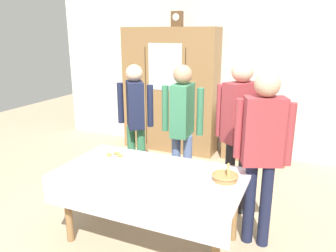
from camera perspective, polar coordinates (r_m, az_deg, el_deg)
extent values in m
plane|color=tan|center=(3.65, -1.32, -17.42)|extent=(12.00, 12.00, 0.00)
cube|color=silver|center=(5.59, 10.25, 9.03)|extent=(6.40, 0.10, 2.70)
cylinder|color=olive|center=(3.43, -16.91, -13.59)|extent=(0.07, 0.07, 0.70)
cylinder|color=olive|center=(2.82, 8.29, -20.11)|extent=(0.07, 0.07, 0.70)
cylinder|color=olive|center=(3.90, -10.53, -9.41)|extent=(0.07, 0.07, 0.70)
cylinder|color=olive|center=(3.37, 11.44, -13.74)|extent=(0.07, 0.07, 0.70)
cube|color=silver|center=(3.14, -2.96, -8.28)|extent=(1.76, 0.95, 0.03)
cube|color=silver|center=(2.83, -7.34, -14.35)|extent=(1.76, 0.01, 0.24)
cube|color=olive|center=(5.64, 0.41, 6.17)|extent=(1.62, 0.45, 2.08)
cube|color=silver|center=(5.38, -0.56, 10.16)|extent=(0.58, 0.01, 0.75)
cube|color=black|center=(5.61, -3.87, 4.99)|extent=(0.01, 0.01, 1.66)
cube|color=black|center=(5.32, 2.96, 4.40)|extent=(0.01, 0.01, 1.66)
cube|color=brown|center=(5.52, 1.59, 18.04)|extent=(0.18, 0.10, 0.24)
cylinder|color=white|center=(5.47, 1.37, 18.37)|extent=(0.11, 0.01, 0.11)
cube|color=black|center=(5.46, 1.35, 18.52)|extent=(0.00, 0.00, 0.04)
cube|color=black|center=(5.45, 1.55, 18.37)|extent=(0.05, 0.00, 0.00)
cube|color=olive|center=(5.45, 14.91, -1.59)|extent=(1.01, 0.35, 0.82)
cube|color=#B29333|center=(5.34, 15.23, 2.72)|extent=(0.16, 0.19, 0.02)
cube|color=#3D754C|center=(5.34, 15.25, 2.95)|extent=(0.13, 0.20, 0.02)
cylinder|color=white|center=(3.07, -7.82, -8.62)|extent=(0.13, 0.13, 0.01)
cylinder|color=white|center=(3.06, -7.84, -8.08)|extent=(0.08, 0.08, 0.05)
torus|color=white|center=(3.04, -7.22, -8.17)|extent=(0.04, 0.01, 0.04)
cylinder|color=#47230F|center=(3.05, -7.86, -7.72)|extent=(0.06, 0.06, 0.01)
cylinder|color=white|center=(3.16, -3.21, -7.72)|extent=(0.13, 0.13, 0.01)
cylinder|color=white|center=(3.15, -3.22, -7.19)|extent=(0.08, 0.08, 0.05)
torus|color=white|center=(3.13, -2.59, -7.26)|extent=(0.04, 0.01, 0.04)
cylinder|color=#47230F|center=(3.14, -3.22, -6.83)|extent=(0.06, 0.06, 0.01)
cylinder|color=white|center=(2.90, -0.78, -10.01)|extent=(0.13, 0.13, 0.01)
cylinder|color=white|center=(2.88, -0.78, -9.45)|extent=(0.08, 0.08, 0.05)
torus|color=white|center=(2.87, -0.08, -9.53)|extent=(0.04, 0.01, 0.04)
cylinder|color=#47230F|center=(2.88, -0.78, -9.06)|extent=(0.06, 0.06, 0.01)
cylinder|color=white|center=(2.97, 4.93, -9.44)|extent=(0.13, 0.13, 0.01)
cylinder|color=white|center=(2.95, 4.94, -8.89)|extent=(0.08, 0.08, 0.05)
torus|color=white|center=(2.94, 5.65, -8.95)|extent=(0.04, 0.01, 0.04)
cylinder|color=#47230F|center=(2.94, 4.95, -8.51)|extent=(0.06, 0.06, 0.01)
cylinder|color=white|center=(3.22, 8.34, -7.39)|extent=(0.13, 0.13, 0.01)
cylinder|color=white|center=(3.21, 8.36, -6.87)|extent=(0.08, 0.08, 0.05)
torus|color=white|center=(3.20, 9.02, -6.92)|extent=(0.04, 0.01, 0.04)
cylinder|color=#47230F|center=(3.20, 8.38, -6.52)|extent=(0.06, 0.06, 0.01)
cylinder|color=white|center=(3.27, -13.96, -7.35)|extent=(0.13, 0.13, 0.01)
cylinder|color=white|center=(3.26, -14.00, -6.84)|extent=(0.08, 0.08, 0.05)
torus|color=white|center=(3.24, -13.46, -6.92)|extent=(0.04, 0.01, 0.04)
cylinder|color=#47230F|center=(3.25, -14.02, -6.49)|extent=(0.06, 0.06, 0.01)
cylinder|color=#9E7542|center=(3.01, 9.85, -8.83)|extent=(0.22, 0.22, 0.05)
torus|color=#9E7542|center=(3.00, 9.87, -8.40)|extent=(0.24, 0.24, 0.02)
cylinder|color=tan|center=(2.96, 10.35, -7.69)|extent=(0.03, 0.02, 0.12)
cylinder|color=tan|center=(2.97, 10.49, -7.60)|extent=(0.04, 0.03, 0.12)
cylinder|color=tan|center=(2.98, 10.48, -7.49)|extent=(0.03, 0.04, 0.12)
cylinder|color=white|center=(3.52, -9.26, -5.35)|extent=(0.28, 0.28, 0.01)
ellipsoid|color=#BC7F3D|center=(3.49, -8.33, -5.04)|extent=(0.07, 0.05, 0.04)
ellipsoid|color=#BC7F3D|center=(3.56, -8.89, -4.65)|extent=(0.07, 0.05, 0.04)
ellipsoid|color=#BC7F3D|center=(3.53, -10.19, -4.89)|extent=(0.07, 0.05, 0.04)
cube|color=silver|center=(2.74, 2.41, -11.74)|extent=(0.10, 0.01, 0.00)
ellipsoid|color=silver|center=(2.72, 3.52, -11.92)|extent=(0.03, 0.02, 0.01)
cube|color=silver|center=(3.28, -6.38, -6.96)|extent=(0.10, 0.01, 0.00)
ellipsoid|color=silver|center=(3.25, -5.54, -7.10)|extent=(0.03, 0.02, 0.01)
cube|color=silver|center=(2.69, 6.79, -12.35)|extent=(0.10, 0.01, 0.00)
ellipsoid|color=silver|center=(2.68, 7.95, -12.52)|extent=(0.03, 0.02, 0.01)
cylinder|color=slate|center=(4.11, 1.40, -6.86)|extent=(0.11, 0.11, 0.82)
cylinder|color=slate|center=(4.06, 3.37, -7.18)|extent=(0.11, 0.11, 0.82)
cube|color=#33704C|center=(3.86, 2.50, 2.77)|extent=(0.22, 0.37, 0.61)
sphere|color=tan|center=(3.79, 2.57, 8.91)|extent=(0.22, 0.22, 0.22)
cylinder|color=#33704C|center=(3.95, -0.48, 3.06)|extent=(0.08, 0.08, 0.55)
cylinder|color=#33704C|center=(3.79, 5.60, 2.45)|extent=(0.08, 0.08, 0.55)
cylinder|color=#191E38|center=(3.36, 13.92, -12.80)|extent=(0.11, 0.11, 0.83)
cylinder|color=#191E38|center=(3.34, 16.51, -13.15)|extent=(0.11, 0.11, 0.83)
cube|color=#933338|center=(3.07, 16.20, -0.93)|extent=(0.41, 0.32, 0.63)
sphere|color=tan|center=(2.98, 16.84, 6.94)|extent=(0.23, 0.23, 0.23)
cylinder|color=#933338|center=(3.10, 12.19, -0.47)|extent=(0.08, 0.08, 0.56)
cylinder|color=#933338|center=(3.05, 20.29, -1.39)|extent=(0.08, 0.08, 0.56)
cylinder|color=#232328|center=(3.86, 10.59, -8.44)|extent=(0.11, 0.11, 0.86)
cylinder|color=#232328|center=(3.83, 12.80, -8.75)|extent=(0.11, 0.11, 0.86)
cube|color=#933338|center=(3.60, 12.36, 2.34)|extent=(0.37, 0.41, 0.64)
sphere|color=#DBB293|center=(3.53, 12.79, 9.27)|extent=(0.23, 0.23, 0.23)
cylinder|color=#933338|center=(3.65, 8.98, 2.69)|extent=(0.08, 0.08, 0.58)
cylinder|color=#933338|center=(3.57, 15.82, 1.97)|extent=(0.08, 0.08, 0.58)
cylinder|color=#33704C|center=(4.54, -6.31, -4.83)|extent=(0.11, 0.11, 0.80)
cylinder|color=#33704C|center=(4.47, -4.63, -5.12)|extent=(0.11, 0.11, 0.80)
cube|color=#191E38|center=(4.31, -5.72, 3.73)|extent=(0.37, 0.41, 0.60)
sphere|color=#DBB293|center=(4.24, -5.88, 9.11)|extent=(0.22, 0.22, 0.22)
cylinder|color=#191E38|center=(4.42, -8.22, 3.95)|extent=(0.08, 0.08, 0.54)
cylinder|color=#191E38|center=(4.20, -3.10, 3.49)|extent=(0.08, 0.08, 0.54)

